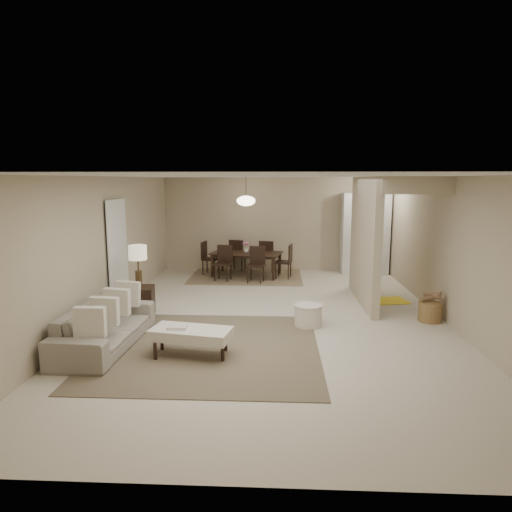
# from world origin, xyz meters

# --- Properties ---
(floor) EXTENTS (9.00, 9.00, 0.00)m
(floor) POSITION_xyz_m (0.00, 0.00, 0.00)
(floor) COLOR beige
(floor) RESTS_ON ground
(ceiling) EXTENTS (9.00, 9.00, 0.00)m
(ceiling) POSITION_xyz_m (0.00, 0.00, 2.50)
(ceiling) COLOR white
(ceiling) RESTS_ON back_wall
(back_wall) EXTENTS (6.00, 0.00, 6.00)m
(back_wall) POSITION_xyz_m (0.00, 4.50, 1.25)
(back_wall) COLOR #BBAB8D
(back_wall) RESTS_ON floor
(left_wall) EXTENTS (0.00, 9.00, 9.00)m
(left_wall) POSITION_xyz_m (-3.00, 0.00, 1.25)
(left_wall) COLOR #BBAB8D
(left_wall) RESTS_ON floor
(right_wall) EXTENTS (0.00, 9.00, 9.00)m
(right_wall) POSITION_xyz_m (3.00, 0.00, 1.25)
(right_wall) COLOR #BBAB8D
(right_wall) RESTS_ON floor
(partition) EXTENTS (0.15, 2.50, 2.50)m
(partition) POSITION_xyz_m (1.80, 1.25, 1.25)
(partition) COLOR #BBAB8D
(partition) RESTS_ON floor
(doorway) EXTENTS (0.04, 0.90, 2.04)m
(doorway) POSITION_xyz_m (-2.97, 0.60, 1.02)
(doorway) COLOR black
(doorway) RESTS_ON floor
(pantry_cabinet) EXTENTS (1.20, 0.55, 2.10)m
(pantry_cabinet) POSITION_xyz_m (2.35, 4.15, 1.05)
(pantry_cabinet) COLOR white
(pantry_cabinet) RESTS_ON floor
(flush_light) EXTENTS (0.44, 0.44, 0.05)m
(flush_light) POSITION_xyz_m (2.30, 3.20, 2.46)
(flush_light) COLOR white
(flush_light) RESTS_ON ceiling
(living_rug) EXTENTS (3.20, 3.20, 0.01)m
(living_rug) POSITION_xyz_m (-0.92, -1.47, 0.01)
(living_rug) COLOR brown
(living_rug) RESTS_ON floor
(sofa) EXTENTS (2.15, 0.92, 0.62)m
(sofa) POSITION_xyz_m (-2.45, -1.47, 0.31)
(sofa) COLOR gray
(sofa) RESTS_ON floor
(ottoman_bench) EXTENTS (1.19, 0.71, 0.40)m
(ottoman_bench) POSITION_xyz_m (-1.12, -1.77, 0.32)
(ottoman_bench) COLOR silver
(ottoman_bench) RESTS_ON living_rug
(side_table) EXTENTS (0.55, 0.55, 0.54)m
(side_table) POSITION_xyz_m (-2.40, 0.05, 0.27)
(side_table) COLOR black
(side_table) RESTS_ON floor
(table_lamp) EXTENTS (0.32, 0.32, 0.76)m
(table_lamp) POSITION_xyz_m (-2.40, 0.05, 1.10)
(table_lamp) COLOR #4C3920
(table_lamp) RESTS_ON side_table
(round_pouf) EXTENTS (0.48, 0.48, 0.37)m
(round_pouf) POSITION_xyz_m (0.60, -0.37, 0.19)
(round_pouf) COLOR silver
(round_pouf) RESTS_ON floor
(wicker_basket) EXTENTS (0.45, 0.45, 0.34)m
(wicker_basket) POSITION_xyz_m (2.74, 0.00, 0.17)
(wicker_basket) COLOR olive
(wicker_basket) RESTS_ON floor
(dining_rug) EXTENTS (2.80, 2.10, 0.01)m
(dining_rug) POSITION_xyz_m (-0.72, 3.57, 0.01)
(dining_rug) COLOR #8B7556
(dining_rug) RESTS_ON floor
(dining_table) EXTENTS (1.90, 1.30, 0.61)m
(dining_table) POSITION_xyz_m (-0.72, 3.57, 0.31)
(dining_table) COLOR black
(dining_table) RESTS_ON dining_rug
(dining_chairs) EXTENTS (2.34, 1.88, 0.86)m
(dining_chairs) POSITION_xyz_m (-0.72, 3.57, 0.43)
(dining_chairs) COLOR black
(dining_chairs) RESTS_ON dining_rug
(vase) EXTENTS (0.17, 0.17, 0.13)m
(vase) POSITION_xyz_m (-0.72, 3.57, 0.68)
(vase) COLOR white
(vase) RESTS_ON dining_table
(yellow_mat) EXTENTS (1.06, 0.75, 0.01)m
(yellow_mat) POSITION_xyz_m (2.23, 1.31, 0.01)
(yellow_mat) COLOR yellow
(yellow_mat) RESTS_ON floor
(pendant_light) EXTENTS (0.46, 0.46, 0.71)m
(pendant_light) POSITION_xyz_m (-0.72, 3.57, 1.92)
(pendant_light) COLOR #4C3920
(pendant_light) RESTS_ON ceiling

